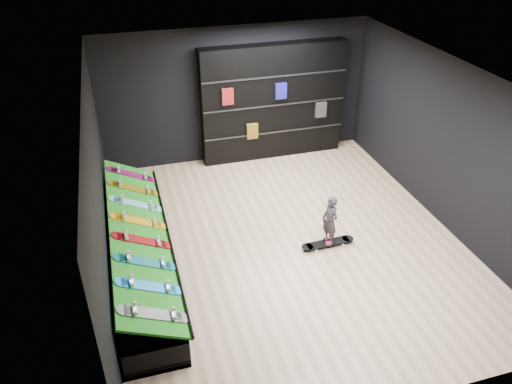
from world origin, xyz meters
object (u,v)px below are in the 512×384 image
object	(u,v)px
display_rack	(140,255)
child	(329,229)
floor_skateboard	(328,244)
back_shelving	(273,102)

from	to	relation	value
display_rack	child	world-z (taller)	child
floor_skateboard	child	size ratio (longest dim) A/B	1.77
floor_skateboard	child	world-z (taller)	child
back_shelving	child	distance (m)	3.79
display_rack	floor_skateboard	distance (m)	3.23
back_shelving	floor_skateboard	bearing A→B (deg)	-92.28
display_rack	back_shelving	xyz separation A→B (m)	(3.35, 3.32, 1.05)
display_rack	back_shelving	size ratio (longest dim) A/B	1.38
back_shelving	floor_skateboard	size ratio (longest dim) A/B	3.32
display_rack	child	bearing A→B (deg)	-6.26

